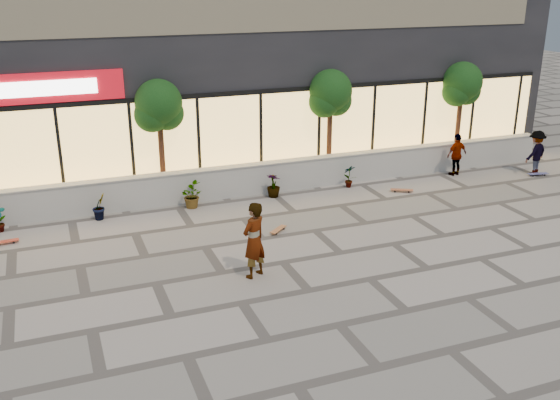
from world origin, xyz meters
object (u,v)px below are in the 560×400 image
object	(u,v)px
skateboard_center	(278,229)
skateboard_right_far	(538,174)
tree_east	(462,87)
skateboard_right_near	(402,190)
skater_center	(254,240)
tree_midwest	(159,108)
skateboard_left	(4,242)
skater_right_near	(457,155)
skater_right_far	(536,153)
tree_mideast	(330,96)

from	to	relation	value
skateboard_center	skateboard_right_far	xyz separation A→B (m)	(10.82, 1.54, 0.01)
tree_east	skateboard_right_near	size ratio (longest dim) A/B	5.19
skateboard_center	skater_center	bearing A→B (deg)	-162.60
tree_midwest	skateboard_center	world-z (taller)	tree_midwest
tree_midwest	skateboard_left	xyz separation A→B (m)	(-4.86, -2.24, -2.91)
skater_right_near	skater_right_far	xyz separation A→B (m)	(2.80, -0.92, 0.04)
tree_mideast	skater_right_far	world-z (taller)	tree_mideast
tree_midwest	tree_mideast	xyz separation A→B (m)	(6.00, 0.00, 0.00)
tree_mideast	skateboard_left	bearing A→B (deg)	-168.33
tree_midwest	skater_right_far	world-z (taller)	tree_midwest
skater_right_near	skater_right_far	size ratio (longest dim) A/B	0.95
skater_center	skateboard_center	bearing A→B (deg)	-152.55
skateboard_center	skateboard_left	distance (m)	7.57
skater_right_far	skateboard_right_near	xyz separation A→B (m)	(-5.65, -0.05, -0.74)
tree_mideast	skateboard_center	xyz separation A→B (m)	(-3.53, -4.12, -2.91)
skater_center	tree_midwest	bearing A→B (deg)	-111.84
skater_right_near	skateboard_center	distance (m)	8.50
skater_center	skateboard_right_far	bearing A→B (deg)	167.81
tree_east	skater_center	xyz separation A→B (m)	(-10.57, -6.53, -2.03)
skater_right_far	tree_midwest	bearing A→B (deg)	-27.34
skateboard_right_far	skater_center	bearing A→B (deg)	-152.70
skateboard_right_near	tree_midwest	bearing A→B (deg)	-168.35
tree_east	skater_center	distance (m)	12.59
skater_right_near	skateboard_left	bearing A→B (deg)	-6.82
skater_center	skateboard_right_near	size ratio (longest dim) A/B	2.54
skateboard_left	tree_midwest	bearing A→B (deg)	20.33
tree_midwest	skater_right_near	xyz separation A→B (m)	(10.50, -1.40, -2.21)
skater_right_near	skateboard_center	bearing A→B (deg)	8.75
skater_right_far	skateboard_right_far	size ratio (longest dim) A/B	2.07
tree_midwest	skateboard_center	xyz separation A→B (m)	(2.47, -4.12, -2.91)
skateboard_center	skateboard_right_far	size ratio (longest dim) A/B	0.83
skateboard_center	skateboard_right_near	distance (m)	5.46
tree_mideast	skateboard_center	world-z (taller)	tree_mideast
skater_right_far	skateboard_center	distance (m)	11.00
skater_right_near	skateboard_right_near	size ratio (longest dim) A/B	2.06
tree_midwest	skater_right_near	world-z (taller)	tree_midwest
tree_mideast	skateboard_left	xyz separation A→B (m)	(-10.86, -2.24, -2.91)
skater_right_near	skateboard_left	xyz separation A→B (m)	(-15.36, -0.84, -0.70)
tree_midwest	tree_east	distance (m)	11.50
tree_midwest	skateboard_right_near	world-z (taller)	tree_midwest
tree_east	skateboard_left	xyz separation A→B (m)	(-16.36, -2.24, -2.91)
tree_mideast	skateboard_center	bearing A→B (deg)	-130.57
tree_mideast	skater_right_near	size ratio (longest dim) A/B	2.51
skater_center	skater_right_far	xyz separation A→B (m)	(12.37, 4.21, -0.14)
tree_mideast	skater_right_near	xyz separation A→B (m)	(4.50, -1.40, -2.21)
skater_center	skater_right_far	bearing A→B (deg)	168.88
tree_mideast	skater_right_far	bearing A→B (deg)	-17.65
tree_mideast	skateboard_right_near	distance (m)	4.10
skater_right_far	skateboard_right_far	distance (m)	0.78
skateboard_right_far	skateboard_right_near	bearing A→B (deg)	-172.56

